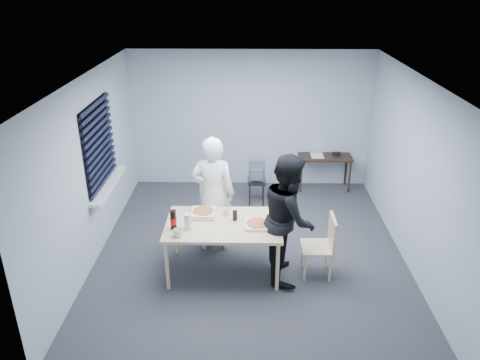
{
  "coord_description": "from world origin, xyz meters",
  "views": [
    {
      "loc": [
        -0.03,
        -6.01,
        3.84
      ],
      "look_at": [
        -0.16,
        0.1,
        1.12
      ],
      "focal_mm": 35.0,
      "sensor_mm": 36.0,
      "label": 1
    }
  ],
  "objects_px": {
    "mug_a": "(178,233)",
    "stool": "(257,186)",
    "mug_b": "(226,212)",
    "soda_bottle": "(173,220)",
    "chair_right": "(324,242)",
    "side_table": "(325,160)",
    "person_black": "(289,218)",
    "person_white": "(213,195)",
    "backpack": "(257,170)",
    "dining_table": "(224,227)",
    "chair_far": "(213,205)"
  },
  "relations": [
    {
      "from": "person_black",
      "to": "mug_b",
      "type": "bearing_deg",
      "value": 70.2
    },
    {
      "from": "stool",
      "to": "backpack",
      "type": "bearing_deg",
      "value": -90.0
    },
    {
      "from": "chair_right",
      "to": "stool",
      "type": "bearing_deg",
      "value": 111.9
    },
    {
      "from": "person_white",
      "to": "backpack",
      "type": "distance_m",
      "value": 1.65
    },
    {
      "from": "mug_b",
      "to": "soda_bottle",
      "type": "height_order",
      "value": "soda_bottle"
    },
    {
      "from": "mug_a",
      "to": "soda_bottle",
      "type": "relative_size",
      "value": 0.46
    },
    {
      "from": "chair_far",
      "to": "chair_right",
      "type": "height_order",
      "value": "same"
    },
    {
      "from": "backpack",
      "to": "soda_bottle",
      "type": "bearing_deg",
      "value": -114.69
    },
    {
      "from": "chair_right",
      "to": "person_black",
      "type": "distance_m",
      "value": 0.61
    },
    {
      "from": "chair_far",
      "to": "side_table",
      "type": "distance_m",
      "value": 2.68
    },
    {
      "from": "dining_table",
      "to": "mug_a",
      "type": "bearing_deg",
      "value": -148.41
    },
    {
      "from": "mug_a",
      "to": "soda_bottle",
      "type": "xyz_separation_m",
      "value": [
        -0.08,
        0.19,
        0.08
      ]
    },
    {
      "from": "chair_right",
      "to": "side_table",
      "type": "relative_size",
      "value": 0.9
    },
    {
      "from": "person_white",
      "to": "person_black",
      "type": "xyz_separation_m",
      "value": [
        1.05,
        -0.68,
        0.0
      ]
    },
    {
      "from": "backpack",
      "to": "mug_a",
      "type": "relative_size",
      "value": 3.3
    },
    {
      "from": "chair_right",
      "to": "backpack",
      "type": "distance_m",
      "value": 2.34
    },
    {
      "from": "stool",
      "to": "mug_b",
      "type": "distance_m",
      "value": 1.98
    },
    {
      "from": "chair_right",
      "to": "mug_a",
      "type": "bearing_deg",
      "value": -171.67
    },
    {
      "from": "side_table",
      "to": "stool",
      "type": "height_order",
      "value": "side_table"
    },
    {
      "from": "chair_right",
      "to": "soda_bottle",
      "type": "relative_size",
      "value": 3.36
    },
    {
      "from": "person_black",
      "to": "mug_b",
      "type": "relative_size",
      "value": 17.7
    },
    {
      "from": "person_white",
      "to": "mug_a",
      "type": "height_order",
      "value": "person_white"
    },
    {
      "from": "chair_right",
      "to": "backpack",
      "type": "bearing_deg",
      "value": 112.01
    },
    {
      "from": "chair_right",
      "to": "dining_table",
      "type": "bearing_deg",
      "value": 177.25
    },
    {
      "from": "person_black",
      "to": "side_table",
      "type": "bearing_deg",
      "value": -17.8
    },
    {
      "from": "person_black",
      "to": "mug_a",
      "type": "height_order",
      "value": "person_black"
    },
    {
      "from": "backpack",
      "to": "chair_far",
      "type": "bearing_deg",
      "value": -120.42
    },
    {
      "from": "mug_a",
      "to": "stool",
      "type": "bearing_deg",
      "value": 67.11
    },
    {
      "from": "mug_a",
      "to": "backpack",
      "type": "bearing_deg",
      "value": 67.01
    },
    {
      "from": "person_black",
      "to": "mug_b",
      "type": "distance_m",
      "value": 0.9
    },
    {
      "from": "mug_a",
      "to": "soda_bottle",
      "type": "distance_m",
      "value": 0.22
    },
    {
      "from": "chair_far",
      "to": "stool",
      "type": "distance_m",
      "value": 1.32
    },
    {
      "from": "chair_right",
      "to": "side_table",
      "type": "bearing_deg",
      "value": 81.5
    },
    {
      "from": "chair_far",
      "to": "mug_a",
      "type": "bearing_deg",
      "value": -104.43
    },
    {
      "from": "side_table",
      "to": "stool",
      "type": "bearing_deg",
      "value": -152.64
    },
    {
      "from": "person_white",
      "to": "backpack",
      "type": "height_order",
      "value": "person_white"
    },
    {
      "from": "dining_table",
      "to": "chair_right",
      "type": "bearing_deg",
      "value": -2.75
    },
    {
      "from": "chair_far",
      "to": "soda_bottle",
      "type": "bearing_deg",
      "value": -110.36
    },
    {
      "from": "person_white",
      "to": "chair_right",
      "type": "bearing_deg",
      "value": 156.13
    },
    {
      "from": "chair_right",
      "to": "person_white",
      "type": "height_order",
      "value": "person_white"
    },
    {
      "from": "chair_right",
      "to": "chair_far",
      "type": "bearing_deg",
      "value": 145.81
    },
    {
      "from": "dining_table",
      "to": "stool",
      "type": "height_order",
      "value": "dining_table"
    },
    {
      "from": "stool",
      "to": "mug_a",
      "type": "bearing_deg",
      "value": -112.89
    },
    {
      "from": "chair_right",
      "to": "stool",
      "type": "xyz_separation_m",
      "value": [
        -0.88,
        2.18,
        -0.18
      ]
    },
    {
      "from": "dining_table",
      "to": "soda_bottle",
      "type": "distance_m",
      "value": 0.69
    },
    {
      "from": "person_black",
      "to": "soda_bottle",
      "type": "distance_m",
      "value": 1.51
    },
    {
      "from": "chair_right",
      "to": "backpack",
      "type": "relative_size",
      "value": 2.19
    },
    {
      "from": "backpack",
      "to": "soda_bottle",
      "type": "xyz_separation_m",
      "value": [
        -1.12,
        -2.26,
        0.24
      ]
    },
    {
      "from": "chair_right",
      "to": "stool",
      "type": "height_order",
      "value": "chair_right"
    },
    {
      "from": "person_white",
      "to": "soda_bottle",
      "type": "distance_m",
      "value": 0.9
    }
  ]
}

